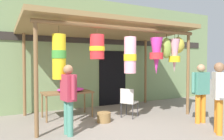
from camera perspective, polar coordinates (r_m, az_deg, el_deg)
ground_plane at (r=5.67m, az=0.95°, el=-14.24°), size 30.00×30.00×0.00m
shop_facade at (r=7.76m, az=-8.12°, el=4.37°), size 12.72×0.29×3.81m
market_stall_canopy at (r=6.40m, az=0.85°, el=8.59°), size 4.92×2.64×2.71m
display_table at (r=6.48m, az=-11.54°, el=-6.20°), size 1.40×0.72×0.74m
flower_heap_on_table at (r=6.42m, az=-10.53°, el=-5.02°), size 0.78×0.55×0.13m
folding_chair at (r=6.32m, az=4.29°, el=-7.85°), size 0.55×0.55×0.84m
wicker_basket_by_table at (r=5.95m, az=-2.12°, el=-12.16°), size 0.36×0.36×0.26m
vendor_in_orange at (r=4.86m, az=-11.28°, el=-6.17°), size 0.27×0.59×1.54m
customer_foreground at (r=6.18m, az=22.06°, el=-4.52°), size 0.59×0.25×1.54m
shopper_by_bananas at (r=5.40m, az=26.00°, el=-5.16°), size 0.43×0.47×1.59m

